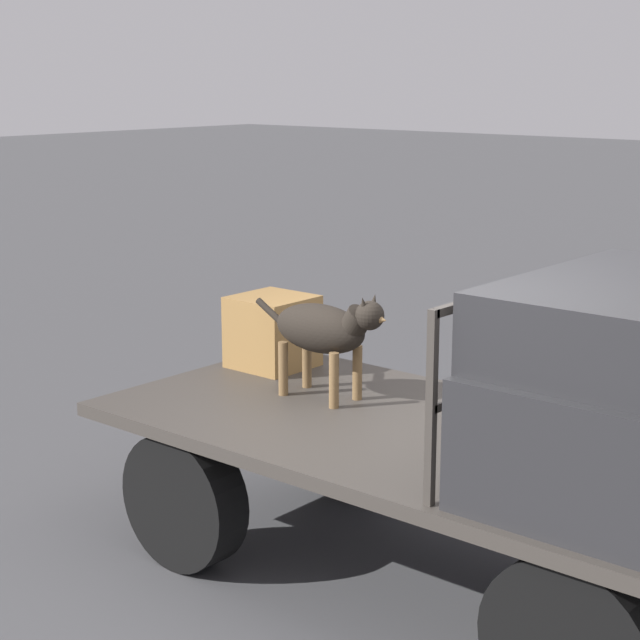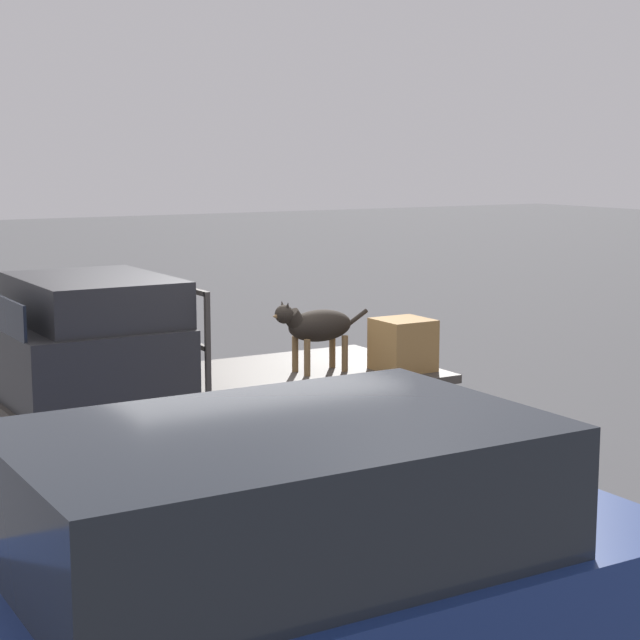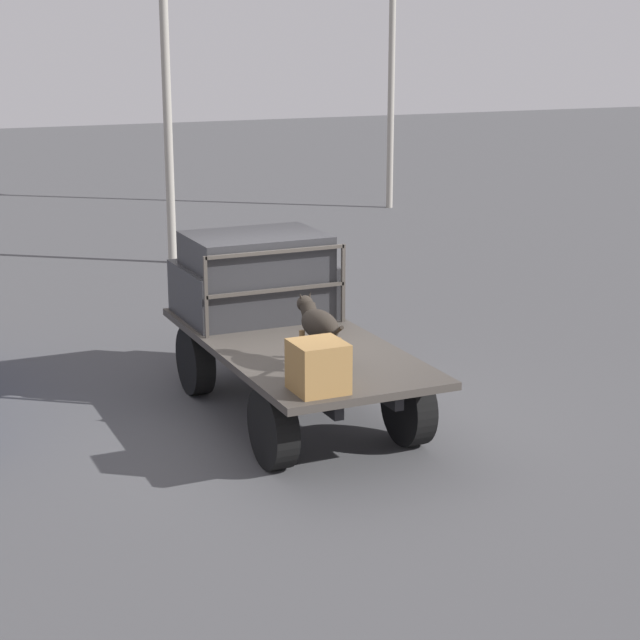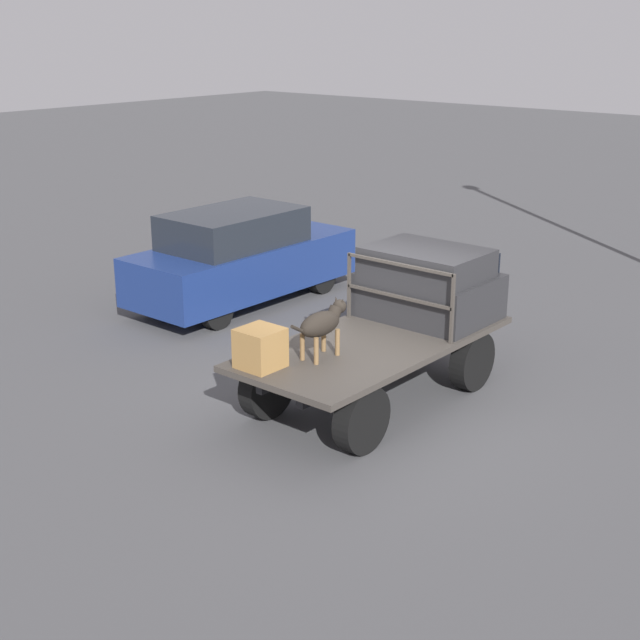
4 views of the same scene
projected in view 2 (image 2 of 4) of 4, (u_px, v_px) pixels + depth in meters
name	position (u px, v px, depth m)	size (l,w,h in m)	color
ground_plane	(224.00, 475.00, 9.73)	(80.00, 80.00, 0.00)	#474749
flatbed_truck	(223.00, 408.00, 9.64)	(4.00, 1.84, 0.88)	black
truck_cab	(87.00, 340.00, 8.90)	(1.36, 1.72, 1.00)	#28282B
truck_headboard	(167.00, 318.00, 9.24)	(0.04, 1.72, 0.93)	#3D3833
dog	(315.00, 326.00, 9.88)	(1.03, 0.30, 0.70)	brown
cargo_crate	(403.00, 345.00, 10.01)	(0.49, 0.49, 0.49)	olive
parked_sedan	(248.00, 615.00, 4.78)	(4.34, 1.70, 1.70)	black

